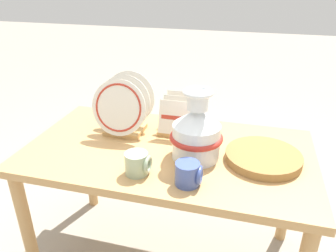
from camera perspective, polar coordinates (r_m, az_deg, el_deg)
display_table at (r=1.49m, az=-0.00°, el=-6.74°), size 1.25×0.69×0.65m
ceramic_vase at (r=1.33m, az=4.98°, el=-0.99°), size 0.22×0.22×0.30m
dish_rack_round_plates at (r=1.55m, az=-7.79°, el=2.75°), size 0.26×0.21×0.28m
dish_rack_square_plates at (r=1.57m, az=1.85°, el=0.81°), size 0.17×0.18×0.18m
wicker_charger_stack at (r=1.40m, az=16.24°, el=-5.29°), size 0.31×0.31×0.04m
mug_cobalt_glaze at (r=1.20m, az=3.62°, el=-8.32°), size 0.10×0.09×0.09m
mug_sage_glaze at (r=1.26m, az=-5.29°, el=-6.52°), size 0.10×0.09×0.09m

